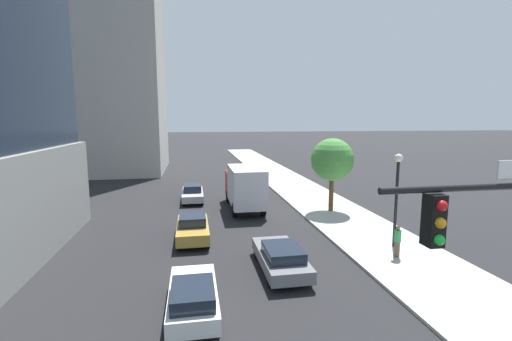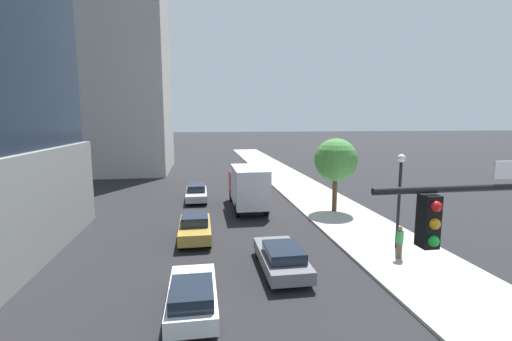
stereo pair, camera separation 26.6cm
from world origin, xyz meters
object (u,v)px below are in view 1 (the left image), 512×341
construction_building (111,24)px  street_lamp (397,185)px  car_gray (281,257)px  box_truck (245,186)px  street_tree (332,160)px  pedestrian_green_shirt (397,241)px  car_silver (193,193)px  car_white (193,296)px  car_gold (193,227)px

construction_building → street_lamp: 43.05m
car_gray → box_truck: 11.78m
street_tree → pedestrian_green_shirt: size_ratio=3.42×
car_silver → car_white: size_ratio=1.09×
car_silver → box_truck: box_truck is taller
street_lamp → box_truck: size_ratio=0.72×
car_silver → car_white: car_silver is taller
car_gray → pedestrian_green_shirt: 6.17m
car_gray → car_white: size_ratio=1.09×
car_gold → car_white: car_gold is taller
construction_building → street_tree: bearing=-52.0°
street_tree → car_white: 16.79m
car_white → pedestrian_green_shirt: pedestrian_green_shirt is taller
car_gray → car_white: bearing=-143.1°
car_gold → car_white: size_ratio=1.03×
car_gray → pedestrian_green_shirt: bearing=2.8°
box_truck → street_lamp: bearing=-55.7°
pedestrian_green_shirt → street_tree: bearing=88.7°
construction_building → car_white: size_ratio=9.85×
car_gold → box_truck: size_ratio=0.63×
street_lamp → box_truck: bearing=124.3°
car_gold → car_silver: (-0.00, 10.28, -0.03)m
car_gray → construction_building: bearing=111.5°
car_white → box_truck: (4.08, 14.77, 1.24)m
car_white → box_truck: box_truck is taller
car_silver → car_gray: size_ratio=1.00×
construction_building → car_gray: bearing=-68.5°
street_tree → pedestrian_green_shirt: (-0.21, -9.34, -3.09)m
car_gray → pedestrian_green_shirt: size_ratio=2.94×
box_truck → pedestrian_green_shirt: 13.00m
box_truck → car_white: bearing=-105.4°
construction_building → street_tree: (20.45, -26.17, -15.36)m
car_white → pedestrian_green_shirt: bearing=18.2°
construction_building → car_white: construction_building is taller
street_tree → car_gold: (-10.45, -4.44, -3.32)m
street_lamp → car_gold: (-10.92, 3.51, -2.82)m
car_gold → car_gray: size_ratio=0.94×
car_gold → car_gray: 6.61m
street_lamp → car_silver: bearing=128.4°
construction_building → pedestrian_green_shirt: construction_building is taller
street_lamp → car_gray: (-6.84, -1.70, -2.88)m
street_lamp → pedestrian_green_shirt: size_ratio=3.16×
street_tree → box_truck: bearing=162.0°
street_lamp → car_silver: (-10.92, 13.79, -2.85)m
street_lamp → car_gold: street_lamp is taller
street_tree → car_white: street_tree is taller
construction_building → car_silver: bearing=-63.8°
street_lamp → car_white: bearing=-156.4°
street_tree → car_white: bearing=-129.4°
street_tree → car_gray: 12.04m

